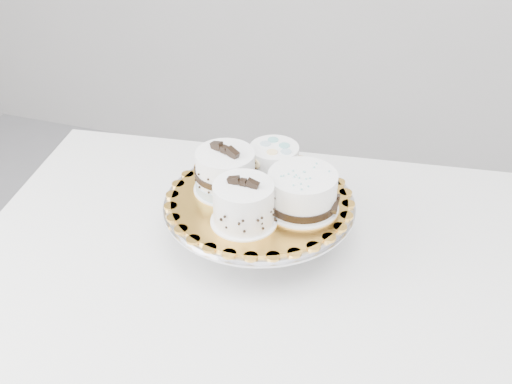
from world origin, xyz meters
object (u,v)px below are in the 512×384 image
(cake_swirl, at_px, (244,205))
(cake_dots, at_px, (274,162))
(cake_banded, at_px, (226,173))
(cake_ribbon, at_px, (303,192))
(table, at_px, (274,290))
(cake_board, at_px, (259,199))
(cake_stand, at_px, (259,214))

(cake_swirl, height_order, cake_dots, cake_swirl)
(cake_banded, distance_m, cake_ribbon, 0.15)
(table, height_order, cake_board, cake_board)
(table, height_order, cake_stand, cake_stand)
(cake_banded, distance_m, cake_dots, 0.10)
(cake_banded, height_order, cake_ribbon, cake_banded)
(table, xyz_separation_m, cake_stand, (-0.04, 0.03, 0.15))
(cake_swirl, distance_m, cake_ribbon, 0.11)
(cake_stand, bearing_deg, table, -39.44)
(cake_board, height_order, cake_ribbon, cake_ribbon)
(cake_stand, distance_m, cake_banded, 0.10)
(cake_swirl, relative_size, cake_banded, 0.82)
(table, bearing_deg, cake_swirl, -146.36)
(cake_stand, xyz_separation_m, cake_dots, (0.00, 0.08, 0.07))
(table, bearing_deg, cake_board, 133.46)
(cake_stand, height_order, cake_ribbon, cake_ribbon)
(cake_stand, distance_m, cake_swirl, 0.10)
(cake_dots, bearing_deg, cake_swirl, -88.32)
(cake_board, height_order, cake_swirl, cake_swirl)
(cake_board, height_order, cake_banded, cake_banded)
(table, distance_m, cake_swirl, 0.23)
(table, relative_size, cake_dots, 10.76)
(cake_swirl, relative_size, cake_ribbon, 0.82)
(table, bearing_deg, cake_stand, 133.46)
(cake_stand, bearing_deg, cake_board, 90.00)
(cake_swirl, bearing_deg, cake_board, 88.87)
(cake_stand, xyz_separation_m, cake_swirl, (-0.00, -0.07, 0.07))
(table, relative_size, cake_ribbon, 8.69)
(cake_board, xyz_separation_m, cake_dots, (0.00, 0.08, 0.04))
(table, relative_size, cake_banded, 8.67)
(cake_stand, bearing_deg, cake_banded, 171.98)
(cake_board, height_order, cake_dots, cake_dots)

